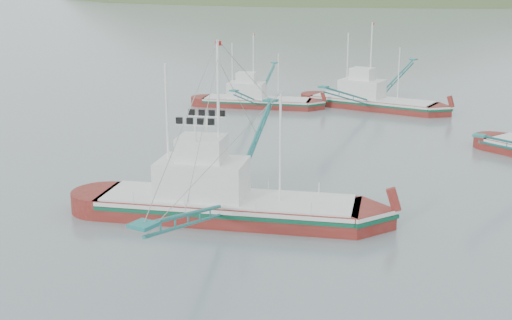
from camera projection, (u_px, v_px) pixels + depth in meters
The scene contains 4 objects.
ground at pixel (205, 231), 44.14m from camera, with size 1200.00×1200.00×0.00m, color slate.
main_boat at pixel (226, 182), 45.73m from camera, with size 17.44×29.55×12.42m.
bg_boat_left at pixel (256, 92), 83.61m from camera, with size 13.06×22.14×9.29m.
bg_boat_far at pixel (371, 96), 82.66m from camera, with size 14.64×26.45×10.70m.
Camera 1 is at (24.80, -33.43, 15.66)m, focal length 50.00 mm.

